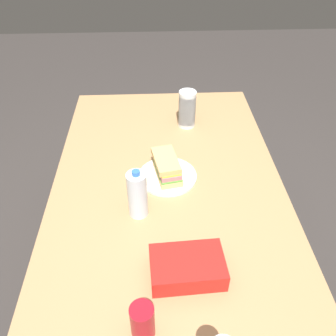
{
  "coord_description": "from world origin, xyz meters",
  "views": [
    {
      "loc": [
        -1.02,
        0.05,
        1.7
      ],
      "look_at": [
        0.09,
        -0.0,
        0.77
      ],
      "focal_mm": 37.97,
      "sensor_mm": 36.0,
      "label": 1
    }
  ],
  "objects_px": {
    "chip_bag": "(187,267)",
    "water_bottle_tall": "(137,194)",
    "sandwich": "(167,167)",
    "soda_can_red": "(143,321)",
    "plastic_cup_stack": "(187,109)",
    "paper_plate": "(168,176)",
    "dining_table": "(169,207)"
  },
  "relations": [
    {
      "from": "chip_bag",
      "to": "water_bottle_tall",
      "type": "height_order",
      "value": "water_bottle_tall"
    },
    {
      "from": "sandwich",
      "to": "soda_can_red",
      "type": "relative_size",
      "value": 1.6
    },
    {
      "from": "soda_can_red",
      "to": "plastic_cup_stack",
      "type": "distance_m",
      "value": 1.06
    },
    {
      "from": "paper_plate",
      "to": "sandwich",
      "type": "xyz_separation_m",
      "value": [
        0.0,
        0.0,
        0.05
      ]
    },
    {
      "from": "paper_plate",
      "to": "water_bottle_tall",
      "type": "height_order",
      "value": "water_bottle_tall"
    },
    {
      "from": "paper_plate",
      "to": "sandwich",
      "type": "bearing_deg",
      "value": 37.55
    },
    {
      "from": "water_bottle_tall",
      "to": "plastic_cup_stack",
      "type": "xyz_separation_m",
      "value": [
        0.59,
        -0.23,
        -0.0
      ]
    },
    {
      "from": "sandwich",
      "to": "plastic_cup_stack",
      "type": "xyz_separation_m",
      "value": [
        0.39,
        -0.11,
        0.04
      ]
    },
    {
      "from": "paper_plate",
      "to": "soda_can_red",
      "type": "relative_size",
      "value": 1.98
    },
    {
      "from": "sandwich",
      "to": "soda_can_red",
      "type": "distance_m",
      "value": 0.66
    },
    {
      "from": "dining_table",
      "to": "sandwich",
      "type": "bearing_deg",
      "value": 0.3
    },
    {
      "from": "chip_bag",
      "to": "plastic_cup_stack",
      "type": "relative_size",
      "value": 1.24
    },
    {
      "from": "paper_plate",
      "to": "soda_can_red",
      "type": "bearing_deg",
      "value": 171.37
    },
    {
      "from": "paper_plate",
      "to": "chip_bag",
      "type": "xyz_separation_m",
      "value": [
        -0.47,
        -0.04,
        0.03
      ]
    },
    {
      "from": "plastic_cup_stack",
      "to": "paper_plate",
      "type": "bearing_deg",
      "value": 164.15
    },
    {
      "from": "soda_can_red",
      "to": "water_bottle_tall",
      "type": "relative_size",
      "value": 0.6
    },
    {
      "from": "dining_table",
      "to": "water_bottle_tall",
      "type": "height_order",
      "value": "water_bottle_tall"
    },
    {
      "from": "dining_table",
      "to": "plastic_cup_stack",
      "type": "xyz_separation_m",
      "value": [
        0.48,
        -0.11,
        0.18
      ]
    },
    {
      "from": "dining_table",
      "to": "paper_plate",
      "type": "xyz_separation_m",
      "value": [
        0.09,
        -0.0,
        0.09
      ]
    },
    {
      "from": "paper_plate",
      "to": "dining_table",
      "type": "bearing_deg",
      "value": 178.69
    },
    {
      "from": "plastic_cup_stack",
      "to": "dining_table",
      "type": "bearing_deg",
      "value": 166.76
    },
    {
      "from": "soda_can_red",
      "to": "water_bottle_tall",
      "type": "bearing_deg",
      "value": 2.54
    },
    {
      "from": "soda_can_red",
      "to": "chip_bag",
      "type": "distance_m",
      "value": 0.23
    },
    {
      "from": "dining_table",
      "to": "paper_plate",
      "type": "distance_m",
      "value": 0.13
    },
    {
      "from": "dining_table",
      "to": "soda_can_red",
      "type": "height_order",
      "value": "soda_can_red"
    },
    {
      "from": "chip_bag",
      "to": "water_bottle_tall",
      "type": "bearing_deg",
      "value": -63.06
    },
    {
      "from": "dining_table",
      "to": "plastic_cup_stack",
      "type": "bearing_deg",
      "value": -13.24
    },
    {
      "from": "dining_table",
      "to": "chip_bag",
      "type": "height_order",
      "value": "chip_bag"
    },
    {
      "from": "chip_bag",
      "to": "water_bottle_tall",
      "type": "relative_size",
      "value": 1.13
    },
    {
      "from": "chip_bag",
      "to": "paper_plate",
      "type": "bearing_deg",
      "value": -88.49
    },
    {
      "from": "chip_bag",
      "to": "plastic_cup_stack",
      "type": "height_order",
      "value": "plastic_cup_stack"
    },
    {
      "from": "water_bottle_tall",
      "to": "paper_plate",
      "type": "bearing_deg",
      "value": -31.03
    }
  ]
}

